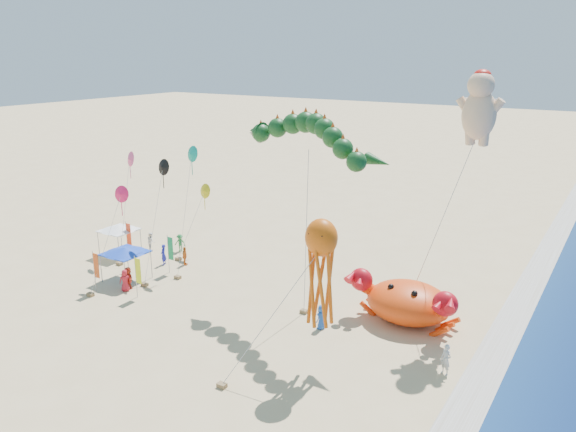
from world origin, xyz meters
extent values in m
plane|color=#D1B784|center=(0.00, 0.00, 0.00)|extent=(320.00, 320.00, 0.00)
plane|color=silver|center=(12.00, 0.00, 0.01)|extent=(320.00, 320.00, 0.00)
ellipsoid|color=#F2410C|center=(6.08, 4.03, 1.33)|extent=(6.10, 5.26, 2.66)
sphere|color=#B60B16|center=(3.10, 2.92, 2.51)|extent=(1.58, 1.58, 1.58)
sphere|color=black|center=(5.24, 3.10, 2.51)|extent=(0.41, 0.41, 0.41)
sphere|color=#B60B16|center=(9.06, 2.92, 2.51)|extent=(1.58, 1.58, 1.58)
sphere|color=black|center=(6.92, 3.10, 2.51)|extent=(0.41, 0.41, 0.41)
cone|color=#103C16|center=(-5.85, 1.97, 11.83)|extent=(1.62, 1.19, 1.32)
cylinder|color=#B2B2B2|center=(-0.36, 1.66, 5.66)|extent=(0.17, 0.68, 11.03)
cube|color=olive|center=(-0.30, 1.34, 0.12)|extent=(0.50, 0.35, 0.25)
ellipsoid|color=#F5C296|center=(8.88, 6.49, 13.48)|extent=(2.07, 1.70, 3.04)
sphere|color=#F5C296|center=(8.88, 6.31, 15.26)|extent=(1.59, 1.59, 1.59)
ellipsoid|color=red|center=(8.88, 6.40, 15.82)|extent=(1.03, 1.03, 0.72)
cylinder|color=#B2B2B2|center=(7.09, 6.23, 6.21)|extent=(3.62, 0.56, 12.13)
cube|color=olive|center=(5.30, 5.98, 0.12)|extent=(0.50, 0.35, 0.25)
ellipsoid|color=#D7560B|center=(3.90, -4.10, 7.74)|extent=(1.80, 1.62, 2.06)
cylinder|color=#B2B2B2|center=(2.19, -6.35, 3.65)|extent=(3.47, 4.55, 7.02)
cube|color=olive|center=(0.48, -8.59, 0.12)|extent=(0.50, 0.35, 0.25)
cylinder|color=gray|center=(-16.33, -2.29, 1.10)|extent=(0.06, 0.06, 2.20)
cylinder|color=gray|center=(-13.66, -2.29, 1.10)|extent=(0.06, 0.06, 2.20)
cylinder|color=gray|center=(-16.33, 0.38, 1.10)|extent=(0.06, 0.06, 2.20)
cylinder|color=gray|center=(-13.66, 0.38, 1.10)|extent=(0.06, 0.06, 2.20)
cube|color=#163CC1|center=(-15.00, -0.96, 2.24)|extent=(2.91, 2.91, 0.08)
cone|color=#163CC1|center=(-15.00, -0.96, 2.48)|extent=(3.21, 3.21, 0.45)
cylinder|color=gray|center=(-21.16, 1.51, 1.10)|extent=(0.06, 0.06, 2.20)
cylinder|color=gray|center=(-18.63, 1.51, 1.10)|extent=(0.06, 0.06, 2.20)
cylinder|color=gray|center=(-21.16, 4.04, 1.10)|extent=(0.06, 0.06, 2.20)
cylinder|color=gray|center=(-18.63, 4.04, 1.10)|extent=(0.06, 0.06, 2.20)
cube|color=white|center=(-19.89, 2.77, 2.24)|extent=(2.77, 2.77, 0.08)
cone|color=white|center=(-19.89, 2.77, 2.48)|extent=(3.05, 3.05, 0.45)
cylinder|color=gray|center=(-11.91, -2.84, 1.60)|extent=(0.05, 0.05, 3.20)
cube|color=yellow|center=(-11.63, -2.84, 2.10)|extent=(0.50, 0.04, 1.90)
cylinder|color=gray|center=(-15.29, -3.74, 1.60)|extent=(0.05, 0.05, 3.20)
cube|color=#CF4B19|center=(-15.01, -3.74, 2.10)|extent=(0.50, 0.04, 1.90)
cylinder|color=gray|center=(-18.91, 2.73, 1.60)|extent=(0.05, 0.05, 3.20)
cube|color=#FF421C|center=(-18.63, 2.73, 2.10)|extent=(0.50, 0.04, 1.90)
cylinder|color=gray|center=(-13.28, 1.92, 1.60)|extent=(0.05, 0.05, 3.20)
cube|color=#18924F|center=(-13.00, 1.92, 2.10)|extent=(0.50, 0.04, 1.90)
imported|color=silver|center=(10.14, -1.00, 0.89)|extent=(0.77, 0.66, 1.79)
imported|color=orange|center=(-13.32, 3.83, 0.80)|extent=(0.75, 1.01, 1.59)
imported|color=red|center=(-13.47, -2.52, 0.84)|extent=(0.97, 0.95, 1.68)
imported|color=#1C22A8|center=(-14.90, 2.97, 0.89)|extent=(0.64, 0.76, 1.78)
imported|color=white|center=(-18.40, 5.02, 0.82)|extent=(1.01, 0.98, 1.64)
imported|color=#1E52B4|center=(1.76, 0.03, 0.81)|extent=(0.59, 0.84, 1.63)
imported|color=#2B813D|center=(-15.96, 6.14, 0.80)|extent=(1.16, 0.87, 1.60)
imported|color=red|center=(-13.64, -2.05, 0.85)|extent=(1.65, 0.92, 1.70)
cone|color=gold|center=(-13.95, 7.38, 5.57)|extent=(1.30, 0.51, 1.32)
cylinder|color=#B2B2B2|center=(-13.70, 5.88, 2.81)|extent=(0.55, 3.04, 5.34)
cube|color=olive|center=(-13.45, 4.38, 0.12)|extent=(0.50, 0.35, 0.25)
cone|color=#F61B5C|center=(-15.32, -0.63, 6.81)|extent=(1.30, 0.51, 1.32)
cylinder|color=#B2B2B2|center=(-15.07, -2.13, 3.43)|extent=(0.55, 3.04, 6.58)
cube|color=olive|center=(-14.82, -3.63, 0.12)|extent=(0.50, 0.35, 0.25)
cone|color=#0E9F87|center=(-12.33, 4.17, 9.46)|extent=(1.30, 0.51, 1.32)
cylinder|color=#B2B2B2|center=(-12.08, 2.67, 4.75)|extent=(0.55, 3.04, 9.22)
cube|color=olive|center=(-11.83, 1.17, 0.12)|extent=(0.50, 0.35, 0.25)
cone|color=#FE5490|center=(-18.86, 3.68, 8.49)|extent=(1.30, 0.51, 1.32)
cylinder|color=#B2B2B2|center=(-18.61, 2.18, 4.27)|extent=(0.55, 3.04, 8.25)
cube|color=olive|center=(-18.36, 0.68, 0.12)|extent=(0.50, 0.35, 0.25)
cone|color=black|center=(-13.76, 2.37, 8.55)|extent=(1.30, 0.51, 1.32)
cylinder|color=#B2B2B2|center=(-13.51, 0.87, 4.30)|extent=(0.55, 3.04, 8.31)
cube|color=olive|center=(-13.26, -0.63, 0.12)|extent=(0.50, 0.35, 0.25)
camera|label=1|loc=(17.30, -28.82, 17.17)|focal=35.00mm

